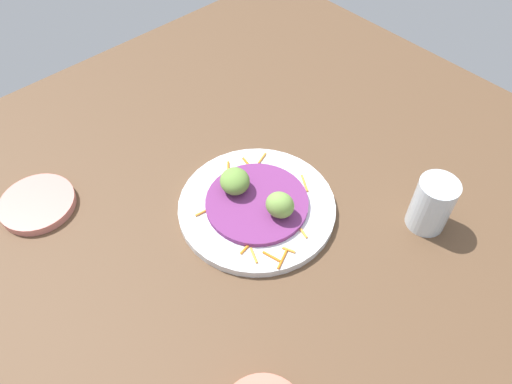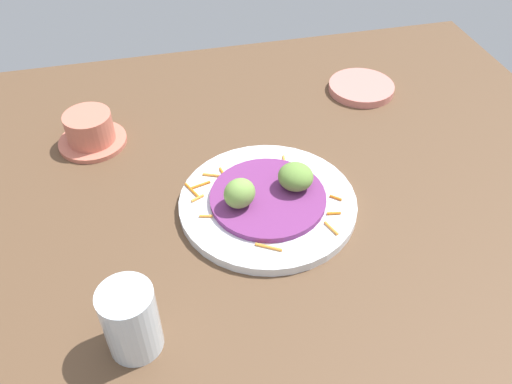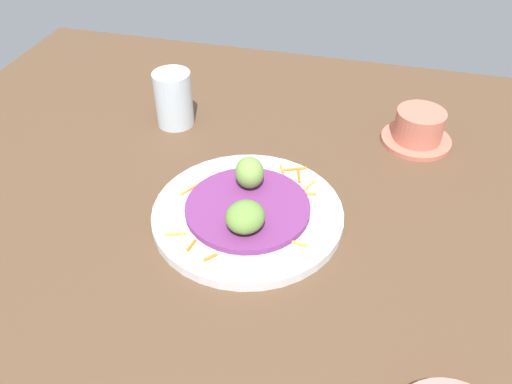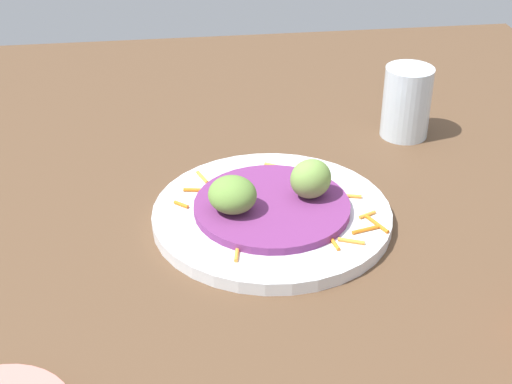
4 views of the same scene
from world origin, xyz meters
The scene contains 9 objects.
table_surface centered at (0.00, 0.00, 1.00)cm, with size 110.00×110.00×2.00cm, color brown.
main_plate centered at (-2.28, 5.04, 2.71)cm, with size 26.02×26.02×1.42cm, color silver.
cabbage_bed centered at (-2.28, 5.04, 3.87)cm, with size 16.95×16.95×0.90cm, color #702D6B.
carrot_garnish centered at (-4.98, 5.84, 3.62)cm, with size 21.96×19.17×0.40cm.
guac_scoop_left centered at (2.08, 5.94, 6.26)cm, with size 5.19×4.90×3.88cm, color olive.
guac_scoop_center centered at (-6.63, 4.13, 6.50)cm, with size 4.04×4.61×4.36cm, color #759E47.
side_plate_small centered at (23.00, 31.58, 2.72)cm, with size 12.35×12.35×1.44cm, color tan.
terracotta_bowl centered at (-27.12, 26.81, 4.53)cm, with size 11.27×11.27×5.72cm.
water_glass centered at (-22.70, -13.38, 6.71)cm, with size 6.26×6.26×9.43cm, color silver.
Camera 2 is at (-16.97, -48.76, 56.85)cm, focal length 37.14 mm.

